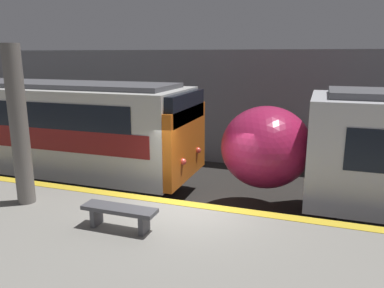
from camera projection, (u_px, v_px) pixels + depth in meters
ground_plane at (189, 243)px, 8.91m from camera, size 120.00×120.00×0.00m
platform at (140, 283)px, 6.45m from camera, size 40.00×5.08×1.06m
station_rear_barrier at (247, 109)px, 14.71m from camera, size 50.00×0.15×4.55m
support_pillar_near at (19, 126)px, 8.23m from camera, size 0.39×0.39×3.55m
platform_bench at (119, 213)px, 7.24m from camera, size 1.50×0.40×0.45m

